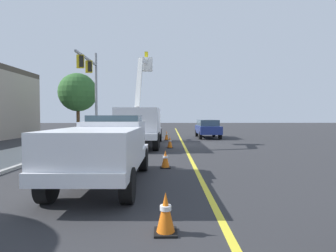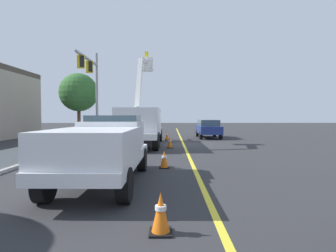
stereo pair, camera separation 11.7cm
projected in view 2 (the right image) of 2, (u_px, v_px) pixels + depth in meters
ground at (183, 144)px, 19.13m from camera, size 120.00×120.00×0.00m
sidewalk_far_side at (65, 143)px, 19.23m from camera, size 60.08×5.32×0.12m
lane_centre_stripe at (183, 144)px, 19.13m from camera, size 49.98×1.59×0.01m
utility_bucket_truck at (142, 122)px, 18.48m from camera, size 8.27×2.78×6.72m
service_pickup_truck at (104, 147)px, 7.97m from camera, size 5.66×2.32×2.06m
passing_minivan at (208, 127)px, 24.71m from camera, size 4.85×2.06×1.69m
traffic_cone_leading at (161, 213)px, 4.58m from camera, size 0.40×0.40×0.73m
traffic_cone_mid_front at (164, 159)px, 10.36m from camera, size 0.40×0.40×0.70m
traffic_cone_mid_rear at (170, 142)px, 16.91m from camera, size 0.40×0.40×0.75m
traffic_cone_trailing at (167, 135)px, 22.38m from camera, size 0.40×0.40×0.80m
traffic_signal_mast at (92, 80)px, 22.49m from camera, size 5.33×0.62×7.71m
street_tree_right at (79, 93)px, 25.82m from camera, size 3.71×3.71×6.21m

